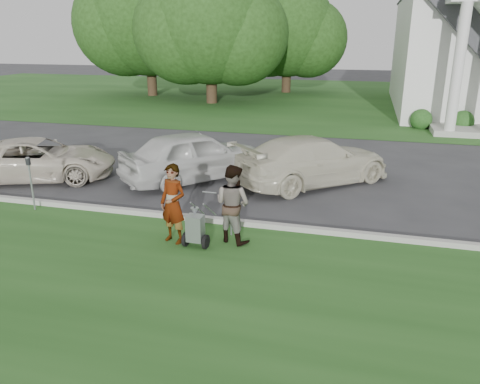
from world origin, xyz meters
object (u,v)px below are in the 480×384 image
at_px(tree_far, 148,20).
at_px(car_b, 195,155).
at_px(parking_meter_far, 30,177).
at_px(car_a, 38,159).
at_px(car_c, 313,160).
at_px(striping_cart, 196,229).
at_px(person_right, 233,204).
at_px(tree_left, 210,27).
at_px(tree_back, 288,34).
at_px(person_left, 173,205).
at_px(parking_meter_near, 231,201).

relative_size(tree_far, car_b, 2.37).
relative_size(parking_meter_far, car_a, 0.31).
distance_m(tree_far, parking_meter_far, 26.53).
bearing_deg(tree_far, car_c, -53.29).
height_order(striping_cart, person_right, person_right).
height_order(tree_left, parking_meter_far, tree_left).
xyz_separation_m(tree_back, person_left, (2.60, -30.79, -3.80)).
xyz_separation_m(tree_back, parking_meter_far, (-1.95, -29.83, -3.78)).
bearing_deg(car_a, parking_meter_near, -131.96).
relative_size(tree_left, person_left, 5.71).
relative_size(striping_cart, person_left, 0.61).
bearing_deg(car_c, tree_back, -31.90).
bearing_deg(tree_far, tree_back, 26.56).
bearing_deg(tree_left, car_c, -62.13).
distance_m(parking_meter_near, car_c, 4.95).
distance_m(tree_far, person_right, 29.34).
height_order(tree_far, tree_back, tree_far).
bearing_deg(striping_cart, parking_meter_near, 56.13).
height_order(tree_far, striping_cart, tree_far).
bearing_deg(tree_left, person_left, -73.84).
bearing_deg(car_c, tree_left, -15.57).
xyz_separation_m(car_a, car_b, (5.05, 1.27, 0.15)).
distance_m(person_left, car_a, 7.23).
distance_m(tree_back, car_c, 26.17).
bearing_deg(person_right, tree_back, -61.23).
height_order(car_b, car_c, car_b).
height_order(tree_back, car_c, tree_back).
distance_m(person_left, car_b, 4.98).
distance_m(striping_cart, parking_meter_near, 1.11).
relative_size(person_right, car_c, 0.34).
bearing_deg(person_right, striping_cart, 58.13).
height_order(parking_meter_far, car_a, parking_meter_far).
bearing_deg(tree_left, striping_cart, -72.60).
distance_m(tree_left, person_left, 24.09).
xyz_separation_m(parking_meter_far, car_c, (7.12, 4.48, -0.18)).
height_order(parking_meter_near, car_c, car_c).
height_order(tree_back, person_right, tree_back).
relative_size(parking_meter_far, car_c, 0.28).
height_order(person_right, car_c, person_right).
relative_size(parking_meter_far, car_b, 0.31).
bearing_deg(tree_back, tree_far, -153.44).
height_order(parking_meter_near, car_b, car_b).
bearing_deg(car_a, striping_cart, -139.23).
height_order(person_right, parking_meter_far, person_right).
relative_size(tree_far, car_c, 2.19).
relative_size(tree_left, tree_far, 0.91).
height_order(tree_back, parking_meter_far, tree_back).
bearing_deg(person_left, car_c, 82.35).
relative_size(person_left, car_a, 0.38).
height_order(tree_far, car_c, tree_far).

